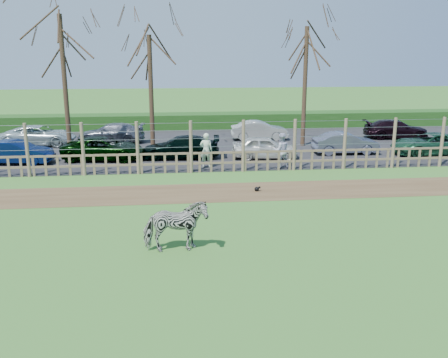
{
  "coord_description": "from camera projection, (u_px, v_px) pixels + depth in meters",
  "views": [
    {
      "loc": [
        -0.84,
        -15.22,
        5.8
      ],
      "look_at": [
        1.0,
        2.5,
        1.1
      ],
      "focal_mm": 40.0,
      "sensor_mm": 36.0,
      "label": 1
    }
  ],
  "objects": [
    {
      "name": "ground",
      "position": [
        201.0,
        232.0,
        16.2
      ],
      "size": [
        120.0,
        120.0,
        0.0
      ],
      "primitive_type": "plane",
      "color": "#538D44",
      "rests_on": "ground"
    },
    {
      "name": "tree_right",
      "position": [
        306.0,
        58.0,
        29.03
      ],
      "size": [
        4.8,
        4.8,
        7.35
      ],
      "color": "#3D2B1E",
      "rests_on": "ground"
    },
    {
      "name": "car_8",
      "position": [
        39.0,
        135.0,
        30.28
      ],
      "size": [
        4.4,
        2.18,
        1.2
      ],
      "primitive_type": "imported",
      "rotation": [
        0.0,
        0.0,
        1.53
      ],
      "color": "#AFC1C2",
      "rests_on": "asphalt"
    },
    {
      "name": "car_4",
      "position": [
        265.0,
        147.0,
        26.66
      ],
      "size": [
        3.65,
        1.77,
        1.2
      ],
      "primitive_type": "imported",
      "rotation": [
        0.0,
        0.0,
        1.47
      ],
      "color": "silver",
      "rests_on": "asphalt"
    },
    {
      "name": "car_11",
      "position": [
        259.0,
        130.0,
        32.16
      ],
      "size": [
        3.69,
        1.42,
        1.2
      ],
      "primitive_type": "imported",
      "rotation": [
        0.0,
        0.0,
        1.53
      ],
      "color": "beige",
      "rests_on": "asphalt"
    },
    {
      "name": "car_1",
      "position": [
        16.0,
        152.0,
        25.42
      ],
      "size": [
        3.77,
        1.7,
        1.2
      ],
      "primitive_type": "imported",
      "rotation": [
        0.0,
        0.0,
        1.45
      ],
      "color": "#081B4C",
      "rests_on": "asphalt"
    },
    {
      "name": "car_5",
      "position": [
        346.0,
        143.0,
        27.85
      ],
      "size": [
        3.67,
        1.35,
        1.2
      ],
      "primitive_type": "imported",
      "rotation": [
        0.0,
        0.0,
        1.55
      ],
      "color": "#54596E",
      "rests_on": "asphalt"
    },
    {
      "name": "fence",
      "position": [
        191.0,
        156.0,
        23.69
      ],
      "size": [
        30.16,
        0.16,
        2.5
      ],
      "color": "brown",
      "rests_on": "ground"
    },
    {
      "name": "tree_mid",
      "position": [
        150.0,
        65.0,
        27.74
      ],
      "size": [
        4.8,
        4.8,
        6.83
      ],
      "color": "#3D2B1E",
      "rests_on": "ground"
    },
    {
      "name": "visitor_b",
      "position": [
        281.0,
        150.0,
        24.54
      ],
      "size": [
        0.88,
        0.71,
        1.72
      ],
      "primitive_type": "imported",
      "rotation": [
        0.0,
        0.0,
        3.21
      ],
      "color": "silver",
      "rests_on": "asphalt"
    },
    {
      "name": "crow",
      "position": [
        257.0,
        189.0,
        20.77
      ],
      "size": [
        0.26,
        0.19,
        0.21
      ],
      "color": "black",
      "rests_on": "ground"
    },
    {
      "name": "car_2",
      "position": [
        104.0,
        149.0,
        26.34
      ],
      "size": [
        4.51,
        2.46,
        1.2
      ],
      "primitive_type": "imported",
      "rotation": [
        0.0,
        0.0,
        1.46
      ],
      "color": "black",
      "rests_on": "asphalt"
    },
    {
      "name": "asphalt",
      "position": [
        187.0,
        146.0,
        30.14
      ],
      "size": [
        44.0,
        13.0,
        0.04
      ],
      "primitive_type": "cube",
      "color": "#232326",
      "rests_on": "ground"
    },
    {
      "name": "car_9",
      "position": [
        111.0,
        133.0,
        31.1
      ],
      "size": [
        4.25,
        1.98,
        1.2
      ],
      "primitive_type": "imported",
      "rotation": [
        0.0,
        0.0,
        4.64
      ],
      "color": "#535865",
      "rests_on": "asphalt"
    },
    {
      "name": "tree_left",
      "position": [
        62.0,
        51.0,
        26.14
      ],
      "size": [
        4.8,
        4.8,
        7.88
      ],
      "color": "#3D2B1E",
      "rests_on": "ground"
    },
    {
      "name": "dirt_strip",
      "position": [
        195.0,
        193.0,
        20.53
      ],
      "size": [
        34.0,
        2.8,
        0.01
      ],
      "primitive_type": "cube",
      "color": "brown",
      "rests_on": "ground"
    },
    {
      "name": "car_3",
      "position": [
        181.0,
        147.0,
        26.7
      ],
      "size": [
        4.25,
        1.98,
        1.2
      ],
      "primitive_type": "imported",
      "rotation": [
        0.0,
        0.0,
        4.64
      ],
      "color": "black",
      "rests_on": "asphalt"
    },
    {
      "name": "visitor_a",
      "position": [
        206.0,
        150.0,
        24.57
      ],
      "size": [
        0.7,
        0.53,
        1.72
      ],
      "primitive_type": "imported",
      "rotation": [
        0.0,
        0.0,
        2.94
      ],
      "color": "beige",
      "rests_on": "asphalt"
    },
    {
      "name": "hedge",
      "position": [
        184.0,
        121.0,
        36.74
      ],
      "size": [
        46.0,
        2.0,
        1.1
      ],
      "primitive_type": "cube",
      "color": "#1E4716",
      "rests_on": "ground"
    },
    {
      "name": "car_13",
      "position": [
        396.0,
        129.0,
        32.62
      ],
      "size": [
        4.31,
        2.17,
        1.2
      ],
      "primitive_type": "imported",
      "rotation": [
        0.0,
        0.0,
        1.45
      ],
      "color": "black",
      "rests_on": "asphalt"
    },
    {
      "name": "car_6",
      "position": [
        430.0,
        144.0,
        27.6
      ],
      "size": [
        4.4,
        2.18,
        1.2
      ],
      "primitive_type": "imported",
      "rotation": [
        0.0,
        0.0,
        4.76
      ],
      "color": "#205536",
      "rests_on": "asphalt"
    },
    {
      "name": "zebra",
      "position": [
        176.0,
        226.0,
        14.46
      ],
      "size": [
        1.91,
        0.97,
        1.57
      ],
      "primitive_type": "imported",
      "rotation": [
        0.0,
        0.0,
        1.64
      ],
      "color": "gray",
      "rests_on": "ground"
    }
  ]
}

